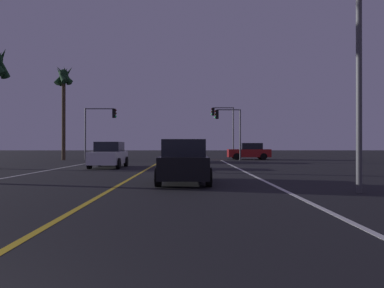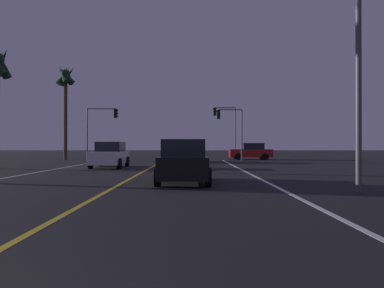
# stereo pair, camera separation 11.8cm
# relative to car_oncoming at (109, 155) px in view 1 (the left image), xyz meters

# --- Properties ---
(lane_edge_right) EXTENTS (0.16, 38.63, 0.01)m
(lane_edge_right) POSITION_rel_car_oncoming_xyz_m (8.43, -8.31, -0.82)
(lane_edge_right) COLOR silver
(lane_edge_right) RESTS_ON ground
(lane_center_divider) EXTENTS (0.16, 38.63, 0.01)m
(lane_center_divider) POSITION_rel_car_oncoming_xyz_m (2.72, -8.31, -0.82)
(lane_center_divider) COLOR gold
(lane_center_divider) RESTS_ON ground
(car_oncoming) EXTENTS (2.02, 4.30, 1.70)m
(car_oncoming) POSITION_rel_car_oncoming_xyz_m (0.00, 0.00, 0.00)
(car_oncoming) COLOR black
(car_oncoming) RESTS_ON ground
(car_lead_same_lane) EXTENTS (2.02, 4.30, 1.70)m
(car_lead_same_lane) POSITION_rel_car_oncoming_xyz_m (5.12, -9.68, 0.00)
(car_lead_same_lane) COLOR black
(car_lead_same_lane) RESTS_ON ground
(car_crossing_side) EXTENTS (4.30, 2.02, 1.70)m
(car_crossing_side) POSITION_rel_car_oncoming_xyz_m (11.51, 13.03, 0.00)
(car_crossing_side) COLOR black
(car_crossing_side) RESTS_ON ground
(car_ahead_far) EXTENTS (2.02, 4.30, 1.70)m
(car_ahead_far) POSITION_rel_car_oncoming_xyz_m (4.71, 7.68, 0.00)
(car_ahead_far) COLOR black
(car_ahead_far) RESTS_ON ground
(traffic_light_near_right) EXTENTS (2.61, 0.36, 5.03)m
(traffic_light_near_right) POSITION_rel_car_oncoming_xyz_m (9.11, 11.51, 2.91)
(traffic_light_near_right) COLOR #4C4C51
(traffic_light_near_right) RESTS_ON ground
(traffic_light_near_left) EXTENTS (3.15, 0.36, 5.12)m
(traffic_light_near_left) POSITION_rel_car_oncoming_xyz_m (-3.40, 11.51, 3.00)
(traffic_light_near_left) COLOR #4C4C51
(traffic_light_near_left) RESTS_ON ground
(traffic_light_far_right) EXTENTS (2.62, 0.36, 5.80)m
(traffic_light_far_right) POSITION_rel_car_oncoming_xyz_m (9.18, 17.01, 3.43)
(traffic_light_far_right) COLOR #4C4C51
(traffic_light_far_right) RESTS_ON ground
(street_lamp_right_near) EXTENTS (2.35, 0.44, 7.38)m
(street_lamp_right_near) POSITION_rel_car_oncoming_xyz_m (10.07, -12.56, 3.93)
(street_lamp_right_near) COLOR #4C4C51
(street_lamp_right_near) RESTS_ON ground
(palm_tree_left_far) EXTENTS (2.30, 2.14, 9.44)m
(palm_tree_left_far) POSITION_rel_car_oncoming_xyz_m (-7.14, 11.80, 6.72)
(palm_tree_left_far) COLOR #473826
(palm_tree_left_far) RESTS_ON ground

